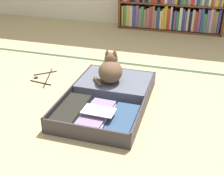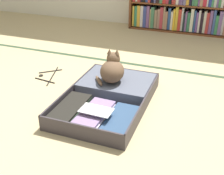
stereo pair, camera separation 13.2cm
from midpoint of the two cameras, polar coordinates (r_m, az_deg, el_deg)
ground_plane at (r=2.21m, az=-1.99°, el=-4.01°), size 10.00×10.00×0.00m
tatami_border at (r=2.98m, az=4.90°, el=4.73°), size 4.80×0.05×0.00m
bookshelf at (r=4.10m, az=14.72°, el=15.41°), size 1.42×0.23×0.74m
open_suitcase at (r=2.27m, az=1.09°, el=-1.63°), size 0.61×0.95×0.12m
black_cat at (r=2.31m, az=1.69°, el=3.49°), size 0.28×0.28×0.26m
clothes_hanger at (r=2.75m, az=-11.12°, el=2.29°), size 0.26×0.39×0.01m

